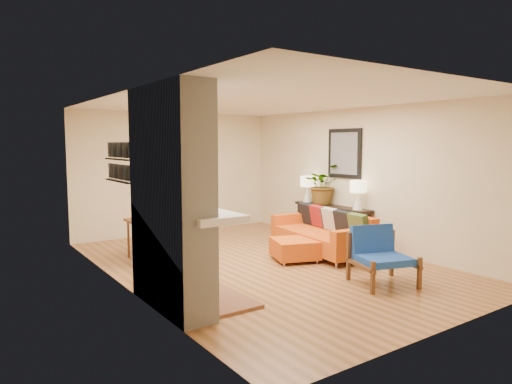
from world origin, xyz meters
The scene contains 10 objects.
room_shell centered at (0.60, 2.63, 1.24)m, with size 6.50×6.50×6.50m.
fireplace centered at (-2.00, -1.00, 1.24)m, with size 1.09×1.68×2.60m.
sofa centered at (1.34, 0.00, 0.35)m, with size 1.11×2.12×0.80m.
ottoman centered at (0.56, -0.13, 0.20)m, with size 0.89×0.89×0.35m.
blue_chair centered at (0.74, -1.74, 0.43)m, with size 0.94×0.93×0.79m.
dining_table centered at (-1.34, 1.24, 0.54)m, with size 0.64×1.53×0.83m.
console_table centered at (2.07, 0.57, 0.58)m, with size 0.34×1.85×0.72m.
lamp_near centered at (2.07, -0.10, 1.06)m, with size 0.30×0.30×0.54m.
lamp_far centered at (2.07, 1.30, 1.06)m, with size 0.30×0.30×0.54m.
houseplant centered at (2.06, 0.84, 1.13)m, with size 0.73×0.63×0.81m, color #1E5919.
Camera 1 is at (-4.21, -5.88, 1.93)m, focal length 32.00 mm.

